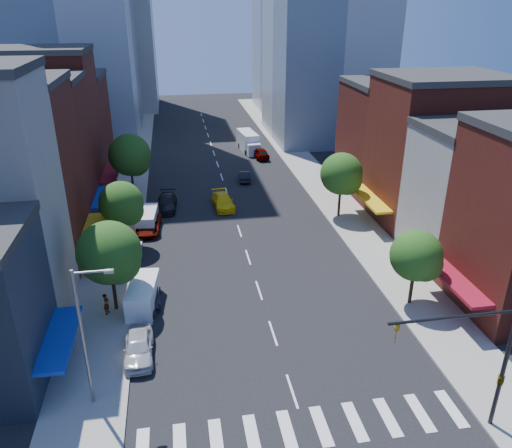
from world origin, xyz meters
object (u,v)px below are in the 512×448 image
Objects in this scene: taxi at (223,201)px; pedestrian_near at (106,304)px; parked_car_front at (139,346)px; box_truck at (248,142)px; cargo_van_far at (147,220)px; pedestrian_far at (132,266)px; traffic_car_oncoming at (245,176)px; parked_car_second at (148,292)px; cargo_van_near at (143,296)px; parked_car_third at (148,224)px; parked_car_rear at (167,203)px; traffic_car_far at (260,153)px.

taxi is 3.11× the size of pedestrian_near.
parked_car_front is 0.62× the size of box_truck.
pedestrian_far is at bearing -90.47° from cargo_van_far.
cargo_van_far is at bearing 54.00° from traffic_car_oncoming.
parked_car_front is at bearing -113.43° from box_truck.
parked_car_second is 1.17m from cargo_van_near.
pedestrian_near is (-15.03, -29.52, 0.35)m from traffic_car_oncoming.
parked_car_front is at bearing -101.24° from parked_car_second.
parked_car_third is 9.64m from pedestrian_far.
parked_car_second is (0.40, 7.06, -0.07)m from parked_car_front.
pedestrian_near is at bearing -94.25° from cargo_van_far.
cargo_van_near is at bearing -84.51° from cargo_van_far.
pedestrian_near is 0.93× the size of pedestrian_far.
traffic_car_oncoming is 27.35m from pedestrian_far.
parked_car_rear is 20.56m from cargo_van_near.
parked_car_second is at bearing 80.33° from cargo_van_near.
cargo_van_far is at bearing 83.79° from parked_car_second.
taxi is 24.51m from box_truck.
parked_car_second is 4.29m from pedestrian_far.
cargo_van_near is 2.81× the size of pedestrian_far.
cargo_van_far is 9.70m from taxi.
parked_car_rear is at bearing -126.17° from box_truck.
parked_car_second is at bearing -85.35° from parked_car_third.
cargo_van_near is at bearing -64.11° from pedestrian_near.
parked_car_third is at bearing 97.28° from cargo_van_near.
cargo_van_far reaches higher than parked_car_second.
parked_car_third is 6.10m from parked_car_rear.
parked_car_second is 30.34m from traffic_car_oncoming.
cargo_van_far is (-2.00, -5.18, 0.19)m from parked_car_rear.
traffic_car_oncoming is (3.91, 9.02, -0.11)m from taxi.
cargo_van_near is 42.32m from traffic_car_far.
parked_car_front reaches higher than parked_car_third.
parked_car_third is 1.02× the size of taxi.
parked_car_front is 51.77m from box_truck.
traffic_car_far is 38.13m from pedestrian_far.
parked_car_third is 14.70m from cargo_van_near.
parked_car_rear is 15.65m from pedestrian_far.
traffic_car_oncoming is 10.86m from traffic_car_far.
parked_car_front is 1.06× the size of parked_car_second.
pedestrian_far is at bearing -96.50° from parked_car_rear.
traffic_car_oncoming is 2.34× the size of pedestrian_near.
traffic_car_oncoming is (10.42, 8.48, -0.13)m from parked_car_rear.
parked_car_rear is at bearing 84.95° from parked_car_front.
taxi is (6.51, -0.54, -0.02)m from parked_car_rear.
cargo_van_near is at bearing -114.64° from parked_car_second.
taxi reaches higher than parked_car_second.
parked_car_rear is 21.54m from pedestrian_near.
pedestrian_far is at bearing -1.80° from pedestrian_near.
box_truck is at bearing 64.77° from parked_car_rear.
cargo_van_far is 2.60× the size of pedestrian_far.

